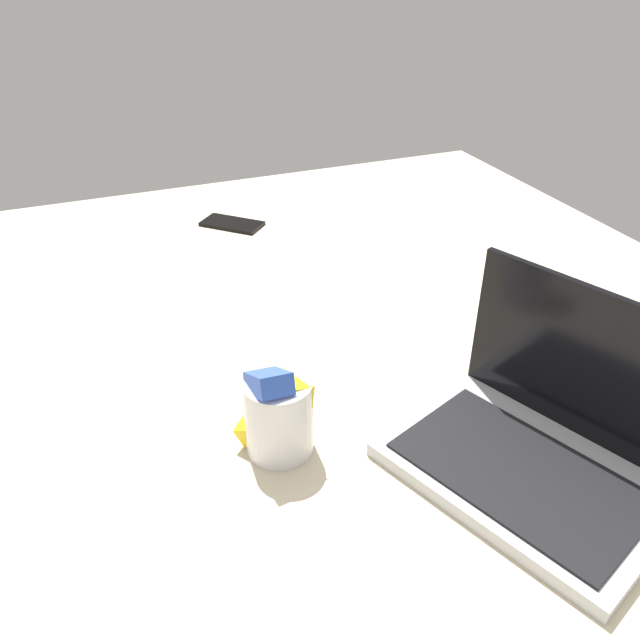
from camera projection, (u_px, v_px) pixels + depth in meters
The scene contains 4 objects.
bed_mattress at pixel (392, 397), 108.88cm from camera, with size 180.00×140.00×18.00cm, color beige.
laptop at pixel (543, 442), 80.17cm from camera, with size 39.04×33.28×23.00cm.
snack_cup at pixel (277, 412), 82.46cm from camera, with size 10.27×10.33×14.33cm.
cell_phone at pixel (232, 224), 148.13cm from camera, with size 6.80×14.00×0.80cm, color black.
Camera 1 is at (74.58, -43.15, 77.97)cm, focal length 35.75 mm.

